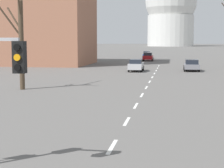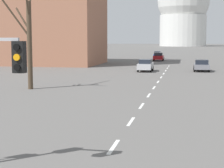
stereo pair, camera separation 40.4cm
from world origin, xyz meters
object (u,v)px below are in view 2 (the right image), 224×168
at_px(sedan_near_left, 159,57).
at_px(sedan_mid_centre, 201,65).
at_px(sedan_far_left, 145,65).
at_px(sedan_near_right, 158,55).

bearing_deg(sedan_near_left, sedan_mid_centre, -72.78).
bearing_deg(sedan_near_left, sedan_far_left, -89.67).
height_order(sedan_near_right, sedan_mid_centre, sedan_near_right).
bearing_deg(sedan_near_right, sedan_mid_centre, -76.31).
distance_m(sedan_near_left, sedan_near_right, 10.08).
distance_m(sedan_near_left, sedan_far_left, 24.92).
distance_m(sedan_mid_centre, sedan_far_left, 7.26).
xyz_separation_m(sedan_near_left, sedan_far_left, (0.14, -24.92, -0.03)).
bearing_deg(sedan_far_left, sedan_near_left, 90.33).
xyz_separation_m(sedan_mid_centre, sedan_far_left, (-7.07, -1.64, 0.03)).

